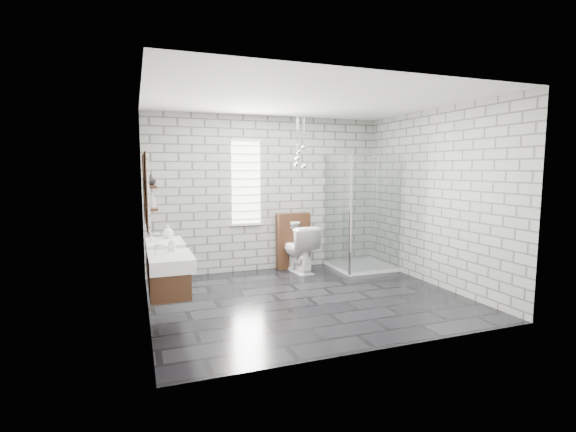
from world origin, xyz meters
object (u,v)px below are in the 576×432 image
shower_enclosure (359,242)px  toilet (299,248)px  cistern_panel (293,241)px  vanity_right (161,248)px  vanity_left (167,264)px

shower_enclosure → toilet: shower_enclosure is taller
cistern_panel → toilet: (-0.00, -0.28, -0.09)m
vanity_right → shower_enclosure: size_ratio=0.77×
cistern_panel → vanity_left: bearing=-136.2°
cistern_panel → vanity_right: bearing=-151.0°
vanity_right → shower_enclosure: shower_enclosure is taller
vanity_left → toilet: size_ratio=1.92×
vanity_right → shower_enclosure: 3.51m
vanity_right → cistern_panel: bearing=29.0°
vanity_left → toilet: vanity_left is taller
vanity_left → cistern_panel: bearing=43.8°
vanity_left → shower_enclosure: shower_enclosure is taller
cistern_panel → toilet: bearing=-90.0°
shower_enclosure → vanity_left: bearing=-153.1°
vanity_left → vanity_right: bearing=90.0°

